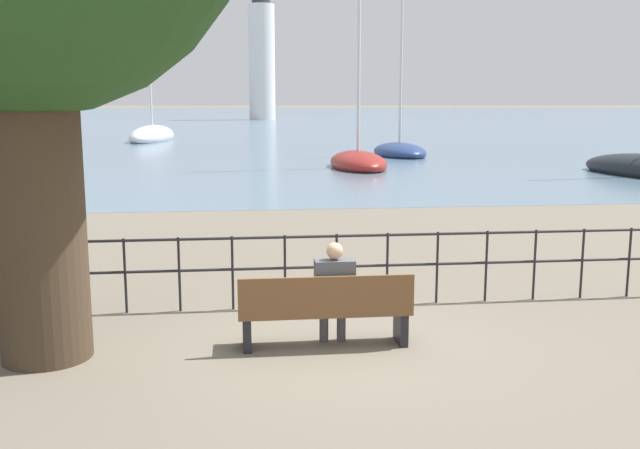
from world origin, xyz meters
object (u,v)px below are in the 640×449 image
seated_person_left (334,289)px  sailboat_1 (358,161)px  sailboat_3 (152,136)px  harbor_lighthouse (262,55)px  sailboat_2 (399,151)px  park_bench (325,311)px

seated_person_left → sailboat_1: size_ratio=0.11×
sailboat_3 → harbor_lighthouse: harbor_lighthouse is taller
harbor_lighthouse → seated_person_left: bearing=-91.5°
sailboat_3 → sailboat_2: bearing=-39.6°
seated_person_left → sailboat_3: (-7.40, 45.96, -0.34)m
sailboat_2 → sailboat_3: 22.24m
sailboat_2 → harbor_lighthouse: bearing=89.7°
sailboat_2 → park_bench: bearing=-108.3°
park_bench → sailboat_3: (-7.28, 46.03, -0.09)m
park_bench → sailboat_2: 30.50m
seated_person_left → sailboat_3: bearing=99.1°
sailboat_3 → harbor_lighthouse: (10.22, 60.17, 9.67)m
harbor_lighthouse → sailboat_1: bearing=-89.1°
sailboat_3 → harbor_lighthouse: size_ratio=0.42×
sailboat_1 → park_bench: bearing=-102.6°
harbor_lighthouse → sailboat_3: bearing=-99.6°
sailboat_2 → sailboat_3: size_ratio=0.99×
seated_person_left → sailboat_1: 23.08m
park_bench → harbor_lighthouse: 106.67m
seated_person_left → harbor_lighthouse: harbor_lighthouse is taller
seated_person_left → sailboat_2: size_ratio=0.14×
seated_person_left → sailboat_2: 30.40m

